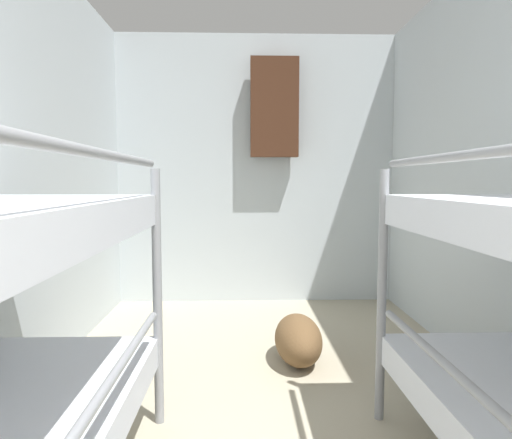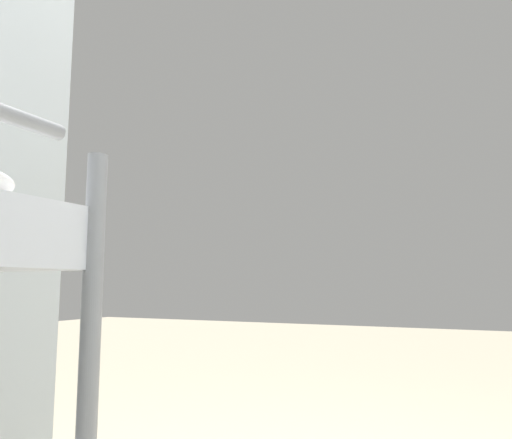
# 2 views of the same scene
# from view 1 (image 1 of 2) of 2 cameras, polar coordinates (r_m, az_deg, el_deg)

# --- Properties ---
(wall_back) EXTENTS (2.74, 0.06, 2.54)m
(wall_back) POSITION_cam_1_polar(r_m,az_deg,el_deg) (4.40, -0.02, 6.19)
(wall_back) COLOR silver
(wall_back) RESTS_ON ground_plane
(duffel_bag) EXTENTS (0.30, 0.56, 0.30)m
(duffel_bag) POSITION_cam_1_polar(r_m,az_deg,el_deg) (3.03, 5.30, -14.71)
(duffel_bag) COLOR brown
(duffel_bag) RESTS_ON ground_plane
(hanging_coat) EXTENTS (0.44, 0.12, 0.90)m
(hanging_coat) POSITION_cam_1_polar(r_m,az_deg,el_deg) (4.31, 2.31, 13.80)
(hanging_coat) COLOR #472819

